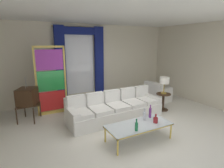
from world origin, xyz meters
The scene contains 17 objects.
ground_plane centered at (0.00, 0.00, 0.00)m, with size 16.00×16.00×0.00m, color silver.
wall_rear centered at (0.00, 3.06, 1.50)m, with size 8.00×0.12×3.00m, color beige.
wall_right centered at (3.66, 0.60, 1.50)m, with size 0.12×7.00×3.00m, color beige.
ceiling_slab centered at (0.00, 0.80, 3.02)m, with size 8.00×7.60×0.04m, color white.
curtained_window centered at (-0.33, 2.89, 1.74)m, with size 2.00×0.17×2.70m.
couch_white_long centered at (-0.01, 0.73, 0.31)m, with size 2.95×1.02×0.86m.
coffee_table centered at (-0.12, -0.69, 0.38)m, with size 1.56×0.68×0.41m.
bottle_blue_decanter centered at (0.36, -0.50, 0.55)m, with size 0.07×0.07×0.34m.
bottle_crystal_tall centered at (-0.36, -0.93, 0.52)m, with size 0.07×0.07×0.28m.
bottle_amber_squat centered at (0.15, -0.55, 0.53)m, with size 0.08×0.08×0.31m.
bottle_ruby_flask centered at (0.29, -0.80, 0.49)m, with size 0.11×0.11×0.22m.
vintage_tv centered at (-2.36, 1.77, 0.73)m, with size 0.71×0.74×1.35m.
armchair_white centered at (2.29, 1.40, 0.29)m, with size 0.94×0.93×0.80m.
stained_glass_divider centered at (-1.61, 2.01, 1.06)m, with size 0.95×0.05×2.20m.
peacock_figurine centered at (-1.09, 1.65, 0.22)m, with size 0.44×0.60×0.50m.
round_side_table centered at (1.80, 0.55, 0.36)m, with size 0.48×0.48×0.59m.
table_lamp_brass centered at (1.80, 0.55, 1.03)m, with size 0.32×0.32×0.57m.
Camera 1 is at (-2.52, -3.89, 2.29)m, focal length 29.05 mm.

